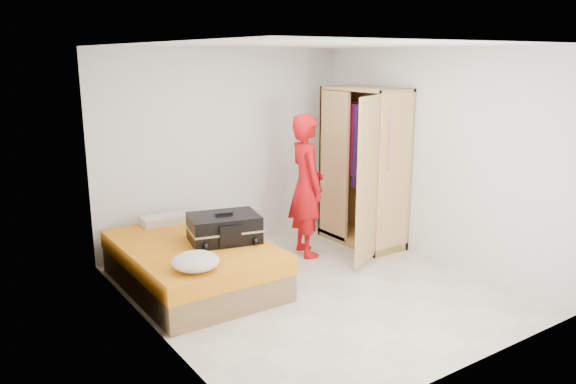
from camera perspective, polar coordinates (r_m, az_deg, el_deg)
room at (r=5.90m, az=2.69°, el=1.95°), size 4.00×4.02×2.60m
bed at (r=6.35m, az=-9.62°, el=-7.21°), size 1.42×2.02×0.50m
wardrobe at (r=7.50m, az=7.68°, el=2.03°), size 1.12×1.44×2.10m
person at (r=7.07m, az=1.88°, el=0.65°), size 0.58×0.75×1.81m
suitcase at (r=6.23m, az=-6.50°, el=-3.67°), size 0.87×0.72×0.33m
round_cushion at (r=5.46m, az=-9.37°, el=-6.97°), size 0.46×0.46×0.17m
pillow at (r=7.01m, az=-12.45°, el=-2.76°), size 0.57×0.31×0.10m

